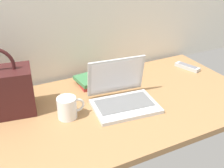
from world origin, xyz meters
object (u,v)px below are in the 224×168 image
at_px(coffee_mug, 67,107).
at_px(remote_control_near, 187,67).
at_px(book_stack, 94,80).
at_px(laptop, 122,95).

bearing_deg(coffee_mug, remote_control_near, 11.53).
bearing_deg(book_stack, laptop, -80.70).
bearing_deg(book_stack, coffee_mug, -133.46).
height_order(laptop, book_stack, laptop).
distance_m(laptop, book_stack, 0.26).
bearing_deg(coffee_mug, laptop, -1.93).
bearing_deg(coffee_mug, book_stack, 46.54).
distance_m(remote_control_near, book_stack, 0.62).
height_order(remote_control_near, book_stack, book_stack).
bearing_deg(laptop, remote_control_near, 17.76).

